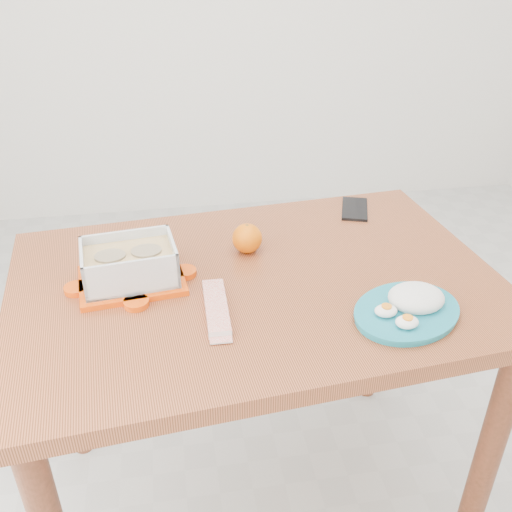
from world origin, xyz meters
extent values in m
plane|color=#B7B7B2|center=(0.00, 0.00, 0.00)|extent=(3.50, 3.50, 0.00)
cube|color=#AA5230|center=(-0.19, -0.21, 0.73)|extent=(1.16, 0.83, 0.04)
cylinder|color=brown|center=(0.33, -0.46, 0.35)|extent=(0.06, 0.06, 0.71)
cylinder|color=brown|center=(-0.70, 0.05, 0.35)|extent=(0.06, 0.06, 0.71)
cylinder|color=brown|center=(0.27, 0.14, 0.35)|extent=(0.06, 0.06, 0.71)
cube|color=#E44506|center=(-0.46, -0.18, 0.76)|extent=(0.25, 0.20, 0.01)
cube|color=silver|center=(-0.46, -0.18, 0.81)|extent=(0.22, 0.17, 0.08)
cube|color=tan|center=(-0.46, -0.18, 0.80)|extent=(0.20, 0.15, 0.05)
cylinder|color=tan|center=(-0.50, -0.18, 0.82)|extent=(0.07, 0.07, 0.02)
cylinder|color=tan|center=(-0.43, -0.18, 0.82)|extent=(0.07, 0.07, 0.02)
sphere|color=orange|center=(-0.19, -0.08, 0.79)|extent=(0.07, 0.07, 0.07)
cylinder|color=teal|center=(0.10, -0.39, 0.76)|extent=(0.32, 0.32, 0.01)
ellipsoid|color=white|center=(0.12, -0.38, 0.79)|extent=(0.15, 0.14, 0.05)
ellipsoid|color=white|center=(0.04, -0.41, 0.78)|extent=(0.06, 0.05, 0.02)
ellipsoid|color=white|center=(0.07, -0.45, 0.78)|extent=(0.06, 0.05, 0.02)
cube|color=red|center=(-0.29, -0.32, 0.76)|extent=(0.05, 0.19, 0.02)
cube|color=black|center=(0.14, 0.09, 0.75)|extent=(0.11, 0.15, 0.01)
camera|label=1|loc=(-0.36, -1.28, 1.45)|focal=40.00mm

